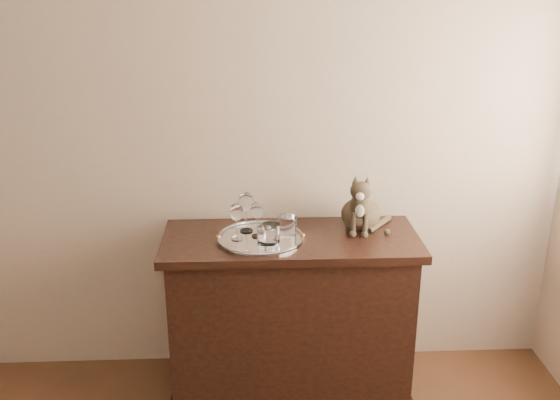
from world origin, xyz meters
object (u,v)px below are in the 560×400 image
(wine_glass_d, at_px, (257,219))
(sideboard, at_px, (290,317))
(tray, at_px, (261,239))
(wine_glass_c, at_px, (237,221))
(tumbler_a, at_px, (271,233))
(wine_glass_a, at_px, (246,212))
(cat, at_px, (361,200))
(tumbler_c, at_px, (287,226))
(tumbler_b, at_px, (267,237))

(wine_glass_d, bearing_deg, sideboard, 1.60)
(tray, bearing_deg, wine_glass_c, -178.42)
(sideboard, height_order, tumbler_a, tumbler_a)
(tray, height_order, wine_glass_a, wine_glass_a)
(tray, relative_size, cat, 1.38)
(tray, bearing_deg, tumbler_c, 10.28)
(wine_glass_a, distance_m, tumbler_a, 0.18)
(wine_glass_a, relative_size, tumbler_c, 2.01)
(wine_glass_d, bearing_deg, tray, -55.35)
(tumbler_b, relative_size, tumbler_c, 1.01)
(wine_glass_c, xyz_separation_m, tumbler_b, (0.14, -0.10, -0.04))
(wine_glass_a, bearing_deg, wine_glass_d, -52.44)
(wine_glass_c, relative_size, tumbler_c, 1.79)
(tumbler_a, relative_size, tumbler_b, 0.91)
(cat, bearing_deg, tumbler_a, -145.97)
(wine_glass_a, distance_m, tumbler_c, 0.21)
(wine_glass_c, relative_size, wine_glass_d, 1.01)
(tray, height_order, wine_glass_d, wine_glass_d)
(sideboard, height_order, wine_glass_c, wine_glass_c)
(tray, xyz_separation_m, tumbler_c, (0.12, 0.02, 0.05))
(wine_glass_c, relative_size, tumbler_b, 1.78)
(sideboard, relative_size, wine_glass_a, 6.18)
(sideboard, distance_m, tumbler_a, 0.49)
(tray, xyz_separation_m, cat, (0.48, 0.12, 0.14))
(tray, xyz_separation_m, wine_glass_c, (-0.11, -0.00, 0.09))
(tumbler_c, bearing_deg, tumbler_b, -127.63)
(cat, bearing_deg, sideboard, -151.30)
(wine_glass_a, xyz_separation_m, tumbler_a, (0.11, -0.13, -0.05))
(sideboard, height_order, tray, tray)
(tray, bearing_deg, wine_glass_d, 124.65)
(wine_glass_c, distance_m, cat, 0.61)
(tray, relative_size, wine_glass_c, 2.31)
(wine_glass_d, bearing_deg, wine_glass_c, -165.38)
(sideboard, xyz_separation_m, cat, (0.34, 0.10, 0.57))
(sideboard, distance_m, wine_glass_a, 0.57)
(wine_glass_d, bearing_deg, tumbler_c, 0.44)
(tumbler_a, distance_m, tumbler_c, 0.10)
(tumbler_a, bearing_deg, tray, 136.10)
(tray, relative_size, tumbler_c, 4.14)
(tumbler_a, height_order, tumbler_c, tumbler_c)
(tray, bearing_deg, cat, 14.28)
(wine_glass_a, distance_m, wine_glass_c, 0.10)
(wine_glass_d, height_order, tumbler_b, wine_glass_d)
(wine_glass_d, xyz_separation_m, tumbler_a, (0.06, -0.07, -0.04))
(wine_glass_a, xyz_separation_m, tumbler_b, (0.09, -0.19, -0.05))
(tumbler_a, relative_size, tumbler_c, 0.91)
(sideboard, xyz_separation_m, wine_glass_a, (-0.21, 0.06, 0.53))
(sideboard, bearing_deg, tray, -169.56)
(wine_glass_d, bearing_deg, tumbler_a, -47.16)
(tray, xyz_separation_m, wine_glass_a, (-0.07, 0.09, 0.10))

